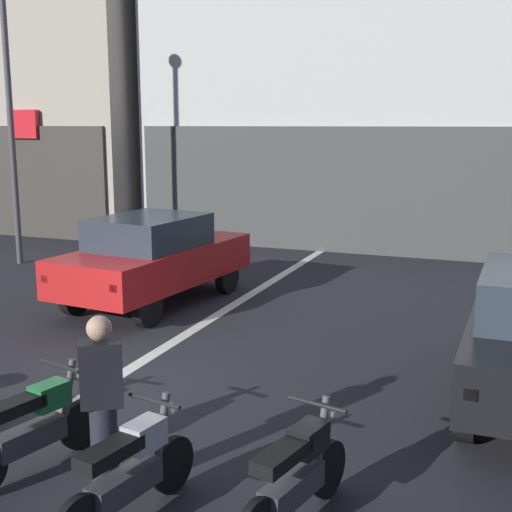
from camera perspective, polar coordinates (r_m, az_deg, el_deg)
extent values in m
plane|color=#232328|center=(9.04, -12.52, -10.46)|extent=(120.00, 120.00, 0.00)
cube|color=silver|center=(14.17, 1.08, -2.29)|extent=(0.20, 18.00, 0.01)
cube|color=#B2A893|center=(26.44, -16.30, 14.62)|extent=(10.89, 9.97, 10.23)
cube|color=red|center=(20.76, -18.93, 10.41)|extent=(0.99, 0.16, 0.80)
cube|color=#454543|center=(17.62, 5.35, 5.56)|extent=(10.18, 0.10, 3.20)
cylinder|color=black|center=(14.16, -7.87, -1.09)|extent=(0.25, 0.66, 0.64)
cylinder|color=black|center=(13.34, -2.43, -1.75)|extent=(0.25, 0.66, 0.64)
cylinder|color=black|center=(12.20, -14.95, -3.34)|extent=(0.25, 0.66, 0.64)
cylinder|color=black|center=(11.23, -9.08, -4.33)|extent=(0.25, 0.66, 0.64)
cube|color=red|center=(12.60, -8.46, -0.62)|extent=(2.19, 4.26, 0.66)
cube|color=#2D3842|center=(12.37, -8.95, 2.02)|extent=(1.75, 2.12, 0.56)
cube|color=red|center=(11.54, -17.21, -1.83)|extent=(0.15, 0.07, 0.12)
cube|color=red|center=(10.61, -11.78, -2.67)|extent=(0.15, 0.07, 0.12)
cylinder|color=black|center=(10.05, 18.57, -6.63)|extent=(0.19, 0.64, 0.64)
cylinder|color=black|center=(7.61, 17.29, -12.32)|extent=(0.19, 0.64, 0.64)
cube|color=red|center=(6.76, 17.60, -10.97)|extent=(0.14, 0.06, 0.12)
cylinder|color=#47474C|center=(16.83, -19.85, 10.41)|extent=(0.14, 0.14, 6.54)
cylinder|color=black|center=(7.36, -14.42, -13.49)|extent=(0.18, 0.52, 0.52)
cube|color=#38383D|center=(6.97, -18.44, -14.19)|extent=(0.36, 0.76, 0.22)
cube|color=black|center=(6.74, -19.71, -11.89)|extent=(0.35, 0.63, 0.12)
cube|color=#1E7238|center=(6.98, -16.91, -11.10)|extent=(0.29, 0.40, 0.24)
cylinder|color=#4C4C51|center=(7.13, -15.49, -11.13)|extent=(0.12, 0.25, 0.70)
cylinder|color=black|center=(6.97, -16.13, -8.85)|extent=(0.54, 0.16, 0.04)
sphere|color=silver|center=(7.14, -14.77, -9.59)|extent=(0.12, 0.12, 0.12)
cylinder|color=black|center=(6.44, -6.97, -16.96)|extent=(0.16, 0.52, 0.52)
cube|color=#38383D|center=(5.97, -10.93, -18.27)|extent=(0.33, 0.76, 0.22)
cube|color=black|center=(5.71, -12.17, -15.79)|extent=(0.32, 0.63, 0.12)
cube|color=#B2B5BA|center=(5.99, -9.34, -14.56)|extent=(0.28, 0.39, 0.24)
cylinder|color=#4C4C51|center=(6.17, -7.94, -14.43)|extent=(0.11, 0.25, 0.70)
cylinder|color=black|center=(5.98, -8.53, -11.91)|extent=(0.55, 0.13, 0.04)
sphere|color=silver|center=(6.19, -7.22, -12.62)|extent=(0.12, 0.12, 0.12)
cylinder|color=black|center=(6.36, 6.10, -17.32)|extent=(0.18, 0.52, 0.52)
cube|color=#38383D|center=(5.83, 3.03, -18.86)|extent=(0.36, 0.76, 0.22)
cube|color=black|center=(5.54, 2.18, -16.40)|extent=(0.35, 0.63, 0.12)
cube|color=black|center=(5.87, 4.42, -15.00)|extent=(0.30, 0.40, 0.24)
cylinder|color=#4C4C51|center=(6.07, 5.48, -14.81)|extent=(0.12, 0.25, 0.70)
cylinder|color=black|center=(5.87, 5.14, -12.27)|extent=(0.54, 0.16, 0.04)
sphere|color=silver|center=(6.10, 6.10, -12.94)|extent=(0.12, 0.12, 0.12)
cylinder|color=#23232D|center=(6.39, -12.56, -15.66)|extent=(0.24, 0.24, 0.86)
cube|color=black|center=(6.11, -12.84, -9.60)|extent=(0.42, 0.38, 0.58)
sphere|color=tan|center=(5.97, -13.01, -5.92)|extent=(0.22, 0.22, 0.22)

